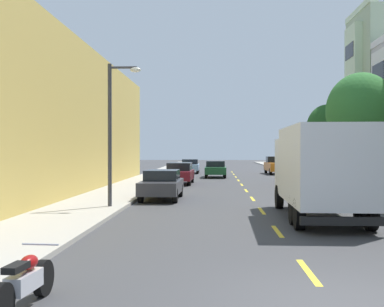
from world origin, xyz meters
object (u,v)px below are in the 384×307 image
Objects in this scene: street_tree_farthest at (327,129)px; parked_sedan_charcoal at (162,184)px; street_lamp at (114,122)px; parked_sedan_sky at (190,166)px; street_tree_third at (361,111)px; delivery_box_truck at (319,166)px; parked_motorcycle at (24,282)px; parked_pickup_red at (304,173)px; moving_forest_sedan at (215,169)px; parked_wagon_burgundy at (180,173)px; parked_pickup_orange at (277,166)px.

street_tree_farthest is 17.53m from parked_sedan_charcoal.
street_lamp reaches higher than parked_sedan_sky.
street_tree_third reaches higher than parked_sedan_sky.
parked_motorcycle is at bearing -122.30° from delivery_box_truck.
parked_pickup_red is 10.85m from moving_forest_sedan.
parked_pickup_orange is at bearing 60.20° from parked_wagon_burgundy.
street_tree_farthest is 11.43m from parked_wagon_burgundy.
parked_wagon_burgundy is at bearing 84.12° from street_lamp.
parked_pickup_red is (-2.07, -2.61, -3.15)m from street_tree_farthest.
moving_forest_sedan is (2.63, 19.74, 0.00)m from parked_sedan_charcoal.
parked_motorcycle is (-2.95, -36.79, -0.34)m from moving_forest_sedan.
parked_pickup_red is (0.03, -15.44, 0.00)m from parked_pickup_orange.
parked_pickup_orange reaches higher than parked_sedan_sky.
parked_sedan_sky is 8.18m from moving_forest_sedan.
street_tree_farthest is 1.24× the size of parked_sedan_charcoal.
parked_pickup_red is at bearing -128.44° from street_tree_farthest.
street_tree_third is 12.41m from delivery_box_truck.
street_lamp is 0.74× the size of delivery_box_truck.
street_lamp reaches higher than moving_forest_sedan.
street_lamp is 8.28m from delivery_box_truck.
moving_forest_sedan is (2.59, -7.76, 0.00)m from parked_sedan_sky.
street_tree_third is at bearing 67.64° from delivery_box_truck.
delivery_box_truck is 12.33m from parked_motorcycle.
parked_motorcycle is (-0.36, -44.55, -0.34)m from parked_sedan_sky.
street_tree_farthest is 1.05× the size of parked_pickup_orange.
parked_pickup_red is at bearing 108.21° from street_tree_third.
street_lamp is at bearing -92.78° from parked_sedan_sky.
parked_pickup_red is 1.18× the size of moving_forest_sedan.
parked_pickup_orange is 8.91m from moving_forest_sedan.
parked_sedan_sky is at bearing 127.40° from street_tree_farthest.
street_tree_third is 1.24× the size of parked_pickup_orange.
street_tree_farthest is 10.86m from moving_forest_sedan.
parked_sedan_charcoal is at bearing -128.96° from street_tree_farthest.
parked_sedan_sky is (-10.79, 14.11, -3.23)m from street_tree_farthest.
parked_wagon_burgundy is (-10.74, 6.64, -3.78)m from street_tree_third.
moving_forest_sedan is at bearing 85.42° from parked_motorcycle.
parked_wagon_burgundy is 8.97m from moving_forest_sedan.
street_tree_farthest is at bearing -52.60° from parked_sedan_sky.
parked_pickup_orange reaches higher than moving_forest_sedan.
street_tree_third is 0.85× the size of delivery_box_truck.
parked_sedan_sky is (1.54, 31.75, -2.78)m from street_lamp.
delivery_box_truck is at bearing -98.24° from parked_pickup_red.
street_tree_third is 1.25× the size of parked_pickup_red.
street_tree_third reaches higher than moving_forest_sedan.
street_tree_farthest is at bearing 51.56° from parked_pickup_red.
parked_pickup_red is at bearing -89.90° from parked_pickup_orange.
moving_forest_sedan is at bearing -71.57° from parked_sedan_sky.
parked_pickup_orange is at bearing 99.28° from street_tree_farthest.
parked_sedan_sky is 2.19× the size of parked_motorcycle.
parked_sedan_sky is at bearing 100.25° from delivery_box_truck.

